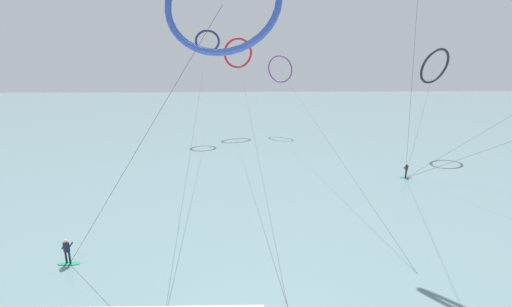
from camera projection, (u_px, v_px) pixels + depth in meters
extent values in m
cube|color=slate|center=(243.00, 109.00, 111.53)|extent=(400.00, 200.00, 0.08)
ellipsoid|color=#199351|center=(69.00, 264.00, 20.83)|extent=(1.40, 0.40, 0.06)
cylinder|color=#191E38|center=(70.00, 258.00, 20.69)|extent=(0.12, 0.12, 0.80)
cylinder|color=#191E38|center=(66.00, 257.00, 20.76)|extent=(0.12, 0.12, 0.80)
cube|color=#191E38|center=(66.00, 247.00, 20.56)|extent=(0.37, 0.29, 0.62)
sphere|color=tan|center=(65.00, 241.00, 20.46)|extent=(0.22, 0.22, 0.22)
cylinder|color=#191E38|center=(70.00, 246.00, 20.60)|extent=(0.24, 0.50, 0.39)
cylinder|color=#191E38|center=(64.00, 245.00, 20.72)|extent=(0.24, 0.50, 0.39)
ellipsoid|color=teal|center=(405.00, 177.00, 37.97)|extent=(1.40, 0.40, 0.06)
cylinder|color=black|center=(406.00, 174.00, 37.73)|extent=(0.12, 0.12, 0.80)
cylinder|color=black|center=(406.00, 174.00, 38.00)|extent=(0.12, 0.12, 0.80)
cube|color=black|center=(407.00, 168.00, 37.70)|extent=(0.28, 0.36, 0.62)
sphere|color=tan|center=(407.00, 164.00, 37.60)|extent=(0.22, 0.22, 0.22)
cylinder|color=black|center=(406.00, 168.00, 37.60)|extent=(0.51, 0.23, 0.39)
cylinder|color=black|center=(406.00, 167.00, 38.01)|extent=(0.51, 0.23, 0.39)
cylinder|color=#3F3F3F|center=(469.00, 141.00, 35.63)|extent=(11.34, 3.20, 9.33)
torus|color=red|center=(238.00, 53.00, 62.32)|extent=(5.80, 3.14, 5.59)
cylinder|color=#3F3F3F|center=(249.00, 109.00, 39.56)|extent=(2.50, 50.86, 15.19)
torus|color=black|center=(435.00, 66.00, 46.51)|extent=(5.45, 3.71, 4.91)
cylinder|color=#3F3F3F|center=(421.00, 117.00, 42.27)|extent=(8.59, 11.46, 12.51)
torus|color=navy|center=(207.00, 41.00, 56.64)|extent=(4.58, 3.20, 3.77)
cylinder|color=#3F3F3F|center=(198.00, 105.00, 35.89)|extent=(1.62, 47.04, 16.80)
cylinder|color=#3F3F3F|center=(411.00, 97.00, 29.68)|extent=(7.15, 12.10, 19.31)
torus|color=#2647B7|center=(223.00, 1.00, 15.20)|extent=(5.89, 3.61, 5.09)
cylinder|color=#3F3F3F|center=(134.00, 155.00, 18.04)|extent=(10.14, 2.72, 14.82)
torus|color=purple|center=(280.00, 69.00, 62.93)|extent=(5.02, 4.05, 5.11)
cylinder|color=#3F3F3F|center=(313.00, 119.00, 41.24)|extent=(2.74, 47.91, 12.33)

